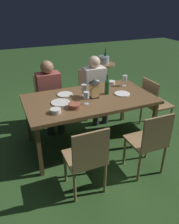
{
  "coord_description": "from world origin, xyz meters",
  "views": [
    {
      "loc": [
        1.12,
        2.66,
        2.01
      ],
      "look_at": [
        0.0,
        0.0,
        0.53
      ],
      "focal_mm": 35.53,
      "sensor_mm": 36.0,
      "label": 1
    }
  ],
  "objects_px": {
    "chair_side_right_b": "(87,157)",
    "wine_glass_a": "(84,88)",
    "chair_side_right_a": "(149,140)",
    "ice_bucket": "(104,59)",
    "wine_glass_b": "(125,79)",
    "plate_b": "(122,94)",
    "green_bottle_on_table": "(107,87)",
    "bowl_salad": "(111,82)",
    "chair_side_left_b": "(48,97)",
    "plate_a": "(61,103)",
    "dining_table": "(90,101)",
    "plate_c": "(65,94)",
    "person_in_cream": "(95,86)",
    "wine_glass_c": "(97,84)",
    "lantern_centerpiece": "(94,88)",
    "person_in_rust": "(50,93)",
    "wine_glass_d": "(86,96)",
    "chair_side_left_a": "(91,90)",
    "side_table": "(103,72)",
    "bowl_olives": "(56,111)",
    "bowl_bread": "(74,106)",
    "chair_head_near": "(154,102)"
  },
  "relations": [
    {
      "from": "chair_side_right_a",
      "to": "ice_bucket",
      "type": "distance_m",
      "value": 2.97
    },
    {
      "from": "chair_side_right_b",
      "to": "side_table",
      "type": "height_order",
      "value": "chair_side_right_b"
    },
    {
      "from": "dining_table",
      "to": "person_in_rust",
      "type": "xyz_separation_m",
      "value": [
        0.41,
        -0.7,
        -0.07
      ]
    },
    {
      "from": "person_in_cream",
      "to": "wine_glass_d",
      "type": "xyz_separation_m",
      "value": [
        0.52,
        0.87,
        0.24
      ]
    },
    {
      "from": "dining_table",
      "to": "chair_side_right_b",
      "type": "distance_m",
      "value": 1.01
    },
    {
      "from": "wine_glass_b",
      "to": "plate_b",
      "type": "bearing_deg",
      "value": 54.49
    },
    {
      "from": "plate_b",
      "to": "bowl_bread",
      "type": "xyz_separation_m",
      "value": [
        0.79,
        0.15,
        0.02
      ]
    },
    {
      "from": "chair_side_right_b",
      "to": "wine_glass_a",
      "type": "bearing_deg",
      "value": -110.11
    },
    {
      "from": "dining_table",
      "to": "wine_glass_d",
      "type": "bearing_deg",
      "value": 56.01
    },
    {
      "from": "green_bottle_on_table",
      "to": "ice_bucket",
      "type": "height_order",
      "value": "green_bottle_on_table"
    },
    {
      "from": "bowl_bread",
      "to": "plate_c",
      "type": "bearing_deg",
      "value": -91.79
    },
    {
      "from": "chair_head_near",
      "to": "chair_side_left_a",
      "type": "distance_m",
      "value": 1.16
    },
    {
      "from": "chair_side_right_a",
      "to": "side_table",
      "type": "relative_size",
      "value": 1.34
    },
    {
      "from": "person_in_rust",
      "to": "wine_glass_b",
      "type": "bearing_deg",
      "value": 157.59
    },
    {
      "from": "dining_table",
      "to": "wine_glass_b",
      "type": "xyz_separation_m",
      "value": [
        -0.71,
        -0.24,
        0.17
      ]
    },
    {
      "from": "chair_head_near",
      "to": "person_in_cream",
      "type": "xyz_separation_m",
      "value": [
        0.75,
        -0.7,
        0.15
      ]
    },
    {
      "from": "bowl_salad",
      "to": "ice_bucket",
      "type": "distance_m",
      "value": 1.7
    },
    {
      "from": "plate_c",
      "to": "chair_side_right_b",
      "type": "bearing_deg",
      "value": 84.02
    },
    {
      "from": "wine_glass_a",
      "to": "bowl_bread",
      "type": "bearing_deg",
      "value": 51.27
    },
    {
      "from": "person_in_cream",
      "to": "bowl_bread",
      "type": "xyz_separation_m",
      "value": [
        0.71,
        0.92,
        0.15
      ]
    },
    {
      "from": "chair_head_near",
      "to": "plate_c",
      "type": "xyz_separation_m",
      "value": [
        1.45,
        -0.23,
        0.28
      ]
    },
    {
      "from": "dining_table",
      "to": "lantern_centerpiece",
      "type": "bearing_deg",
      "value": 172.08
    },
    {
      "from": "plate_b",
      "to": "dining_table",
      "type": "bearing_deg",
      "value": -8.03
    },
    {
      "from": "person_in_rust",
      "to": "wine_glass_b",
      "type": "height_order",
      "value": "person_in_rust"
    },
    {
      "from": "person_in_cream",
      "to": "lantern_centerpiece",
      "type": "distance_m",
      "value": 0.83
    },
    {
      "from": "chair_side_left_b",
      "to": "plate_c",
      "type": "bearing_deg",
      "value": 100.16
    },
    {
      "from": "wine_glass_c",
      "to": "bowl_bread",
      "type": "distance_m",
      "value": 0.65
    },
    {
      "from": "dining_table",
      "to": "plate_a",
      "type": "relative_size",
      "value": 7.09
    },
    {
      "from": "chair_head_near",
      "to": "bowl_salad",
      "type": "height_order",
      "value": "chair_head_near"
    },
    {
      "from": "wine_glass_c",
      "to": "lantern_centerpiece",
      "type": "bearing_deg",
      "value": 56.0
    },
    {
      "from": "person_in_cream",
      "to": "plate_a",
      "type": "bearing_deg",
      "value": 40.42
    },
    {
      "from": "chair_head_near",
      "to": "lantern_centerpiece",
      "type": "bearing_deg",
      "value": 0.48
    },
    {
      "from": "wine_glass_b",
      "to": "plate_b",
      "type": "relative_size",
      "value": 0.76
    },
    {
      "from": "person_in_rust",
      "to": "wine_glass_c",
      "type": "relative_size",
      "value": 6.8
    },
    {
      "from": "chair_side_left_b",
      "to": "plate_a",
      "type": "relative_size",
      "value": 3.4
    },
    {
      "from": "bowl_olives",
      "to": "bowl_bread",
      "type": "height_order",
      "value": "bowl_bread"
    },
    {
      "from": "wine_glass_d",
      "to": "bowl_bread",
      "type": "xyz_separation_m",
      "value": [
        0.19,
        0.05,
        -0.09
      ]
    },
    {
      "from": "person_in_rust",
      "to": "bowl_salad",
      "type": "relative_size",
      "value": 9.36
    },
    {
      "from": "lantern_centerpiece",
      "to": "plate_a",
      "type": "bearing_deg",
      "value": 0.64
    },
    {
      "from": "chair_side_left_b",
      "to": "bowl_bread",
      "type": "relative_size",
      "value": 5.31
    },
    {
      "from": "ice_bucket",
      "to": "chair_side_left_a",
      "type": "bearing_deg",
      "value": 54.06
    },
    {
      "from": "chair_side_right_a",
      "to": "wine_glass_a",
      "type": "distance_m",
      "value": 1.16
    },
    {
      "from": "wine_glass_a",
      "to": "plate_b",
      "type": "relative_size",
      "value": 0.76
    },
    {
      "from": "person_in_cream",
      "to": "plate_c",
      "type": "bearing_deg",
      "value": 33.58
    },
    {
      "from": "dining_table",
      "to": "wine_glass_d",
      "type": "relative_size",
      "value": 10.73
    },
    {
      "from": "chair_side_right_a",
      "to": "green_bottle_on_table",
      "type": "xyz_separation_m",
      "value": [
        0.12,
        -0.93,
        0.38
      ]
    },
    {
      "from": "person_in_cream",
      "to": "wine_glass_b",
      "type": "distance_m",
      "value": 0.6
    },
    {
      "from": "dining_table",
      "to": "wine_glass_c",
      "type": "xyz_separation_m",
      "value": [
        -0.2,
        -0.18,
        0.17
      ]
    },
    {
      "from": "plate_b",
      "to": "chair_side_right_b",
      "type": "bearing_deg",
      "value": 42.51
    },
    {
      "from": "person_in_cream",
      "to": "side_table",
      "type": "distance_m",
      "value": 1.5
    }
  ]
}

